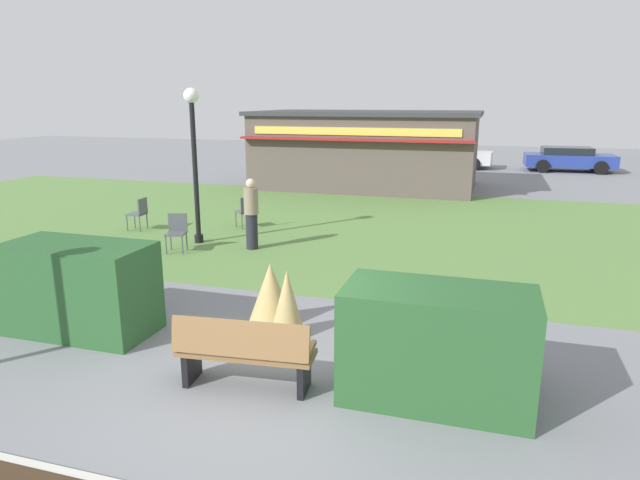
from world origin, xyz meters
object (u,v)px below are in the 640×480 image
cafe_chair_east (246,209)px  person_strolling (251,213)px  lamppost_mid (194,146)px  cafe_chair_west (139,211)px  park_bench (244,353)px  trash_bin (504,344)px  parked_car_east_slot (569,158)px  cafe_chair_center (177,229)px  food_kiosk (367,149)px  parked_car_center_slot (450,155)px  parked_car_west_slot (354,152)px

cafe_chair_east → person_strolling: (1.04, -1.98, 0.33)m
lamppost_mid → cafe_chair_west: (-2.19, 0.73, -1.85)m
park_bench → trash_bin: park_bench is taller
parked_car_east_slot → cafe_chair_center: bearing=-119.1°
cafe_chair_east → person_strolling: size_ratio=0.53×
trash_bin → parked_car_east_slot: parked_car_east_slot is taller
trash_bin → food_kiosk: size_ratio=0.10×
cafe_chair_east → park_bench: bearing=-65.8°
cafe_chair_west → cafe_chair_center: bearing=-37.3°
cafe_chair_west → person_strolling: (3.71, -0.89, 0.33)m
person_strolling → cafe_chair_center: bearing=124.6°
person_strolling → parked_car_center_slot: bearing=-0.2°
food_kiosk → cafe_chair_center: (-2.05, -11.33, -1.00)m
cafe_chair_west → person_strolling: size_ratio=0.53×
cafe_chair_west → food_kiosk: bearing=66.7°
lamppost_mid → cafe_chair_west: 2.96m
lamppost_mid → parked_car_west_slot: bearing=91.4°
cafe_chair_east → parked_car_west_slot: 16.38m
cafe_chair_east → cafe_chair_west: bearing=-157.8°
lamppost_mid → parked_car_west_slot: size_ratio=0.89×
lamppost_mid → cafe_chair_center: 2.06m
cafe_chair_center → food_kiosk: bearing=79.7°
park_bench → parked_car_center_slot: parked_car_center_slot is taller
cafe_chair_east → parked_car_center_slot: bearing=75.3°
park_bench → food_kiosk: bearing=97.3°
cafe_chair_east → parked_car_east_slot: (10.07, 16.35, 0.12)m
cafe_chair_center → parked_car_center_slot: size_ratio=0.21×
cafe_chair_east → lamppost_mid: bearing=-104.7°
trash_bin → parked_car_west_slot: bearing=108.1°
trash_bin → parked_car_east_slot: 23.48m
trash_bin → cafe_chair_east: 9.60m
cafe_chair_west → parked_car_east_slot: 21.60m
person_strolling → parked_car_center_slot: person_strolling is taller
park_bench → parked_car_west_slot: size_ratio=0.41×
cafe_chair_west → parked_car_center_slot: (6.96, 17.45, 0.12)m
cafe_chair_east → cafe_chair_center: size_ratio=1.00×
person_strolling → parked_car_west_slot: 18.44m
park_bench → parked_car_west_slot: parked_car_west_slot is taller
lamppost_mid → person_strolling: bearing=-6.2°
parked_car_west_slot → parked_car_center_slot: 5.20m
food_kiosk → cafe_chair_east: (-1.51, -8.61, -1.00)m
park_bench → lamppost_mid: size_ratio=0.47×
cafe_chair_west → parked_car_west_slot: size_ratio=0.21×
trash_bin → cafe_chair_west: size_ratio=1.00×
park_bench → cafe_chair_west: size_ratio=1.96×
lamppost_mid → parked_car_center_slot: size_ratio=0.87×
cafe_chair_west → parked_car_center_slot: parked_car_center_slot is taller
cafe_chair_west → lamppost_mid: bearing=-18.4°
parked_car_center_slot → cafe_chair_west: bearing=-111.7°
park_bench → person_strolling: (-2.62, 6.16, 0.38)m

